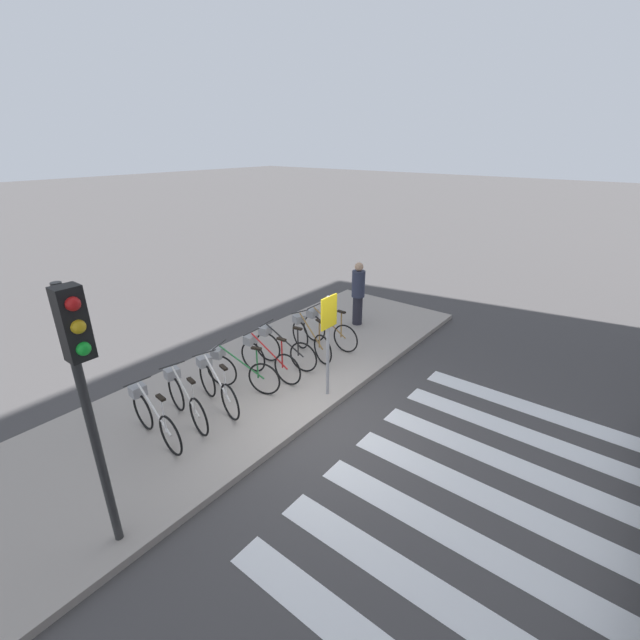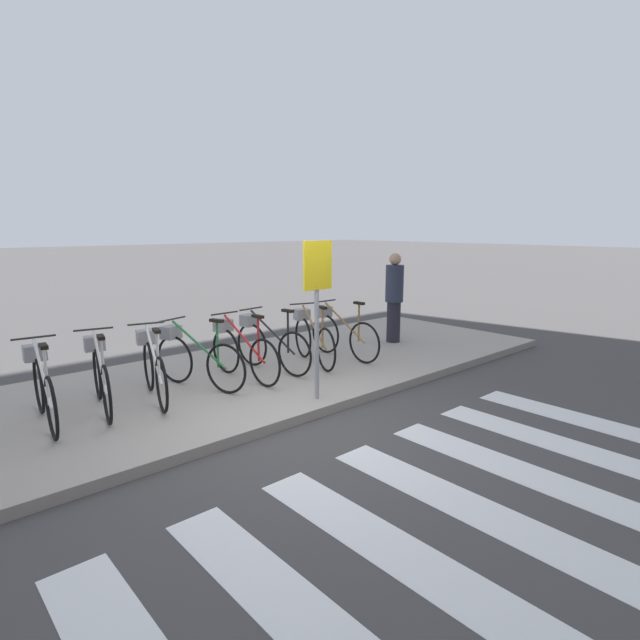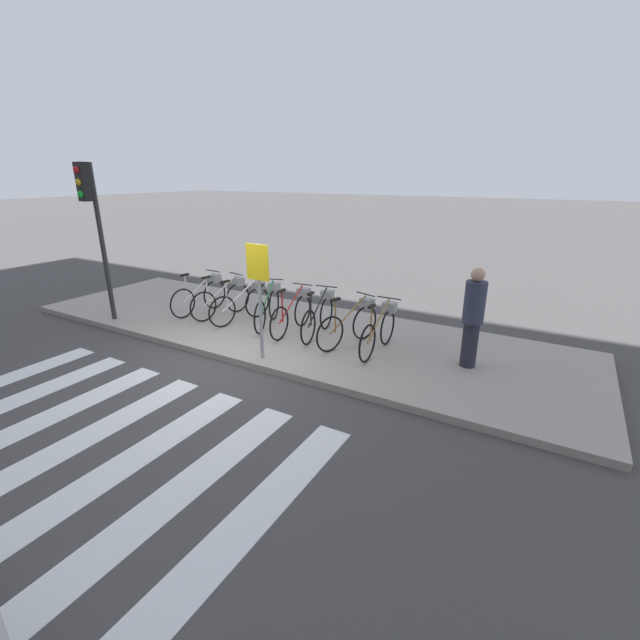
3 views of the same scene
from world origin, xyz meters
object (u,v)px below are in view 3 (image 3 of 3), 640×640
object	(u,v)px
parked_bicycle_0	(202,294)
pedestrian	(473,316)
parked_bicycle_2	(244,302)
sign_post	(259,282)
parked_bicycle_1	(224,297)
parked_bicycle_3	(269,305)
parked_bicycle_5	(320,314)
parked_bicycle_4	(294,311)
parked_bicycle_6	(352,322)
parked_bicycle_7	(380,328)
traffic_light	(92,210)

from	to	relation	value
parked_bicycle_0	pedestrian	world-z (taller)	pedestrian
parked_bicycle_2	sign_post	world-z (taller)	sign_post
parked_bicycle_1	sign_post	distance (m)	2.80
parked_bicycle_3	parked_bicycle_5	bearing A→B (deg)	0.69
parked_bicycle_4	parked_bicycle_6	world-z (taller)	same
parked_bicycle_1	parked_bicycle_2	bearing A→B (deg)	-6.51
parked_bicycle_5	parked_bicycle_0	bearing A→B (deg)	-178.78
parked_bicycle_4	pedestrian	size ratio (longest dim) A/B	0.95
parked_bicycle_5	parked_bicycle_4	bearing A→B (deg)	-170.72
parked_bicycle_6	pedestrian	bearing A→B (deg)	2.64
parked_bicycle_5	parked_bicycle_7	size ratio (longest dim) A/B	0.99
parked_bicycle_2	parked_bicycle_3	world-z (taller)	same
parked_bicycle_7	parked_bicycle_2	bearing A→B (deg)	178.61
parked_bicycle_4	sign_post	world-z (taller)	sign_post
parked_bicycle_4	parked_bicycle_7	bearing A→B (deg)	-2.35
parked_bicycle_1	parked_bicycle_2	size ratio (longest dim) A/B	1.01
parked_bicycle_3	parked_bicycle_4	size ratio (longest dim) A/B	0.96
parked_bicycle_2	traffic_light	world-z (taller)	traffic_light
parked_bicycle_2	parked_bicycle_6	world-z (taller)	same
parked_bicycle_2	parked_bicycle_6	distance (m)	2.64
parked_bicycle_7	traffic_light	world-z (taller)	traffic_light
parked_bicycle_2	parked_bicycle_7	xyz separation A→B (m)	(3.23, -0.08, 0.00)
parked_bicycle_3	traffic_light	bearing A→B (deg)	-154.73
parked_bicycle_5	parked_bicycle_7	world-z (taller)	same
sign_post	parked_bicycle_3	bearing A→B (deg)	122.38
parked_bicycle_2	pedestrian	distance (m)	4.80
parked_bicycle_4	parked_bicycle_0	bearing A→B (deg)	179.45
parked_bicycle_0	parked_bicycle_5	size ratio (longest dim) A/B	1.00
parked_bicycle_0	parked_bicycle_7	xyz separation A→B (m)	(4.50, -0.10, 0.00)
parked_bicycle_0	parked_bicycle_1	world-z (taller)	same
parked_bicycle_2	parked_bicycle_7	world-z (taller)	same
parked_bicycle_5	sign_post	size ratio (longest dim) A/B	0.80
parked_bicycle_3	parked_bicycle_7	distance (m)	2.62
parked_bicycle_5	pedestrian	world-z (taller)	pedestrian
parked_bicycle_3	parked_bicycle_6	size ratio (longest dim) A/B	1.00
pedestrian	traffic_light	bearing A→B (deg)	-168.40
sign_post	parked_bicycle_1	bearing A→B (deg)	145.87
pedestrian	parked_bicycle_2	bearing A→B (deg)	-179.23
parked_bicycle_4	traffic_light	size ratio (longest dim) A/B	0.49
parked_bicycle_4	parked_bicycle_6	size ratio (longest dim) A/B	1.04
parked_bicycle_7	parked_bicycle_0	bearing A→B (deg)	178.68
parked_bicycle_0	parked_bicycle_5	bearing A→B (deg)	1.22
parked_bicycle_0	traffic_light	bearing A→B (deg)	-132.90
parked_bicycle_0	traffic_light	distance (m)	2.81
parked_bicycle_1	parked_bicycle_7	size ratio (longest dim) A/B	0.98
traffic_light	sign_post	size ratio (longest dim) A/B	1.65
parked_bicycle_1	pedestrian	xyz separation A→B (m)	(5.41, -0.01, 0.45)
parked_bicycle_2	sign_post	xyz separation A→B (m)	(1.56, -1.41, 0.94)
traffic_light	parked_bicycle_7	bearing A→B (deg)	13.24
parked_bicycle_0	parked_bicycle_4	distance (m)	2.57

